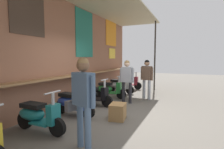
% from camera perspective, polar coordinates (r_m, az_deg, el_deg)
% --- Properties ---
extents(ground_plane, '(31.89, 31.89, 0.00)m').
position_cam_1_polar(ground_plane, '(5.36, 0.47, -12.89)').
color(ground_plane, '#605B54').
extents(market_stall_facade, '(11.39, 2.56, 3.84)m').
position_cam_1_polar(market_stall_facade, '(6.11, -15.88, 9.33)').
color(market_stall_facade, '#8C5B44').
rests_on(market_stall_facade, ground_plane).
extents(scooter_teal, '(0.46, 1.40, 0.97)m').
position_cam_1_polar(scooter_teal, '(4.41, -23.21, -12.06)').
color(scooter_teal, '#197075').
rests_on(scooter_teal, ground_plane).
extents(scooter_blue, '(0.48, 1.40, 0.97)m').
position_cam_1_polar(scooter_blue, '(5.31, -13.00, -8.85)').
color(scooter_blue, '#233D9E').
rests_on(scooter_blue, ground_plane).
extents(scooter_black, '(0.47, 1.40, 0.97)m').
position_cam_1_polar(scooter_black, '(6.29, -6.26, -6.54)').
color(scooter_black, black).
rests_on(scooter_black, ground_plane).
extents(scooter_green, '(0.50, 1.40, 0.97)m').
position_cam_1_polar(scooter_green, '(7.38, -1.30, -4.76)').
color(scooter_green, '#237533').
rests_on(scooter_green, ground_plane).
extents(scooter_silver, '(0.50, 1.40, 0.97)m').
position_cam_1_polar(scooter_silver, '(8.48, 2.25, -3.47)').
color(scooter_silver, '#B2B5BA').
rests_on(scooter_silver, ground_plane).
extents(scooter_maroon, '(0.46, 1.40, 0.97)m').
position_cam_1_polar(scooter_maroon, '(9.69, 5.13, -2.40)').
color(scooter_maroon, maroon).
rests_on(scooter_maroon, ground_plane).
extents(shopper_with_handbag, '(0.36, 0.67, 1.69)m').
position_cam_1_polar(shopper_with_handbag, '(3.17, -9.53, -6.38)').
color(shopper_with_handbag, slate).
rests_on(shopper_with_handbag, ground_plane).
extents(shopper_browsing, '(0.31, 0.54, 1.62)m').
position_cam_1_polar(shopper_browsing, '(7.30, 11.29, -0.22)').
color(shopper_browsing, '#999EA8').
rests_on(shopper_browsing, ground_plane).
extents(shopper_passing, '(0.21, 0.56, 1.61)m').
position_cam_1_polar(shopper_passing, '(6.55, 4.88, -0.82)').
color(shopper_passing, '#232328').
rests_on(shopper_passing, ground_plane).
extents(merchandise_crate, '(0.56, 0.48, 0.43)m').
position_cam_1_polar(merchandise_crate, '(4.90, 1.89, -12.00)').
color(merchandise_crate, olive).
rests_on(merchandise_crate, ground_plane).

